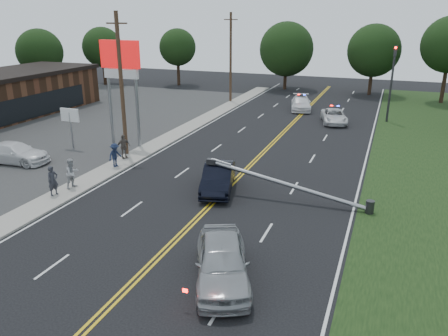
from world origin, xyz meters
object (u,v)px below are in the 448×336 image
at_px(traffic_signal, 392,77).
at_px(utility_pole_mid, 121,85).
at_px(waiting_sedan, 222,261).
at_px(pylon_sign, 121,68).
at_px(utility_pole_far, 231,58).
at_px(bystander_c, 115,155).
at_px(fallen_streetlight, 296,187).
at_px(bystander_b, 72,173).
at_px(emergency_a, 334,116).
at_px(parked_car, 15,153).
at_px(bystander_a, 53,181).
at_px(emergency_b, 301,103).
at_px(crashed_sedan, 218,178).
at_px(bystander_d, 123,146).
at_px(small_sign, 70,119).

distance_m(traffic_signal, utility_pole_mid, 25.12).
xyz_separation_m(utility_pole_mid, waiting_sedan, (12.37, -12.42, -4.23)).
distance_m(pylon_sign, utility_pole_mid, 2.55).
distance_m(utility_pole_far, bystander_c, 25.13).
height_order(traffic_signal, fallen_streetlight, traffic_signal).
relative_size(fallen_streetlight, bystander_b, 5.25).
distance_m(utility_pole_far, bystander_b, 29.13).
bearing_deg(bystander_c, emergency_a, -19.43).
bearing_deg(pylon_sign, parked_car, -128.05).
bearing_deg(bystander_a, pylon_sign, 25.58).
bearing_deg(traffic_signal, bystander_c, -128.57).
bearing_deg(bystander_a, fallen_streetlight, -56.76).
xyz_separation_m(traffic_signal, emergency_b, (-8.84, 2.49, -3.48)).
distance_m(crashed_sedan, waiting_sedan, 9.26).
distance_m(pylon_sign, emergency_a, 20.35).
relative_size(parked_car, bystander_d, 2.79).
relative_size(bystander_b, bystander_d, 1.03).
xyz_separation_m(utility_pole_far, bystander_b, (0.79, -28.84, -4.07)).
distance_m(bystander_a, bystander_d, 7.10).
bearing_deg(small_sign, utility_pole_mid, 0.00).
relative_size(small_sign, crashed_sedan, 0.66).
xyz_separation_m(pylon_sign, bystander_b, (2.09, -8.84, -4.99)).
bearing_deg(utility_pole_mid, bystander_b, -83.40).
bearing_deg(small_sign, emergency_a, 41.62).
height_order(fallen_streetlight, utility_pole_far, utility_pole_far).
relative_size(utility_pole_far, bystander_b, 5.61).
distance_m(fallen_streetlight, bystander_c, 12.50).
relative_size(utility_pole_far, bystander_d, 5.76).
bearing_deg(bystander_a, bystander_d, 15.75).
xyz_separation_m(pylon_sign, small_sign, (-3.50, -2.00, -3.66)).
distance_m(utility_pole_mid, emergency_b, 22.67).
xyz_separation_m(bystander_b, bystander_c, (0.16, 4.08, -0.09)).
xyz_separation_m(parked_car, bystander_b, (6.99, -2.57, 0.31)).
relative_size(waiting_sedan, emergency_b, 1.01).
distance_m(pylon_sign, small_sign, 5.45).
bearing_deg(utility_pole_far, traffic_signal, -12.89).
relative_size(fallen_streetlight, utility_pole_far, 0.94).
distance_m(traffic_signal, emergency_b, 9.82).
distance_m(fallen_streetlight, emergency_b, 24.94).
relative_size(emergency_b, bystander_a, 2.91).
relative_size(waiting_sedan, bystander_b, 2.81).
xyz_separation_m(crashed_sedan, bystander_c, (-7.84, 1.12, 0.14)).
xyz_separation_m(fallen_streetlight, bystander_c, (-12.44, 1.24, 0.00)).
height_order(crashed_sedan, emergency_b, crashed_sedan).
bearing_deg(emergency_b, emergency_a, -62.31).
bearing_deg(waiting_sedan, emergency_a, 65.67).
height_order(utility_pole_mid, bystander_b, utility_pole_mid).
distance_m(small_sign, fallen_streetlight, 18.68).
bearing_deg(utility_pole_mid, pylon_sign, 123.02).
bearing_deg(fallen_streetlight, bystander_a, -162.16).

